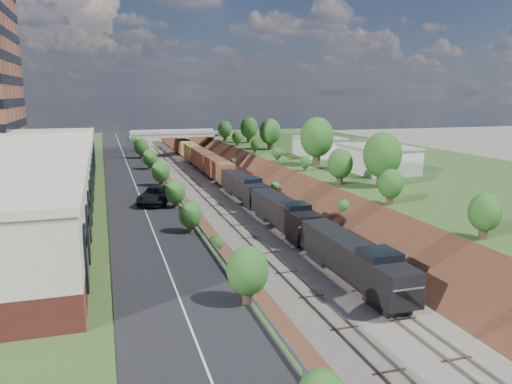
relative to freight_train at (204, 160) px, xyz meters
name	(u,v)px	position (x,y,z in m)	size (l,w,h in m)	color
platform_left	(11,198)	(-35.60, -32.72, -0.13)	(44.00, 180.00, 5.00)	#365A25
platform_right	(399,176)	(30.40, -32.72, -0.13)	(44.00, 180.00, 5.00)	#365A25
embankment_left	(162,205)	(-13.60, -32.72, -2.63)	(7.07, 180.00, 7.07)	brown
embankment_right	(289,197)	(8.40, -32.72, -2.63)	(7.07, 180.00, 7.07)	brown
rail_left_track	(212,201)	(-5.20, -32.72, -2.54)	(1.58, 180.00, 0.18)	gray
rail_right_track	(242,199)	(0.00, -32.72, -2.54)	(1.58, 180.00, 0.18)	gray
road	(131,175)	(-18.10, -32.72, 2.42)	(8.00, 180.00, 0.10)	black
guardrail	(158,171)	(-14.00, -32.92, 2.92)	(0.10, 171.00, 0.70)	#99999E
commercial_building	(23,181)	(-30.60, -54.72, 5.88)	(14.30, 62.30, 7.00)	brown
overpass	(175,139)	(-2.60, 29.28, 2.29)	(24.50, 8.30, 7.40)	gray
white_building_near	(378,160)	(20.90, -40.72, 4.37)	(9.00, 12.00, 4.00)	silver
white_building_far	(319,147)	(20.40, -18.72, 4.17)	(8.00, 10.00, 3.60)	silver
tree_right_large	(382,155)	(14.40, -52.72, 6.76)	(5.25, 5.25, 7.61)	#473323
tree_left_crest	(205,224)	(-14.40, -72.72, 4.41)	(2.45, 2.45, 3.55)	#473323
freight_train	(204,160)	(0.00, 0.00, 0.00)	(3.08, 156.61, 4.59)	black
suv	(156,195)	(-16.60, -54.62, 3.46)	(3.26, 7.06, 1.96)	black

